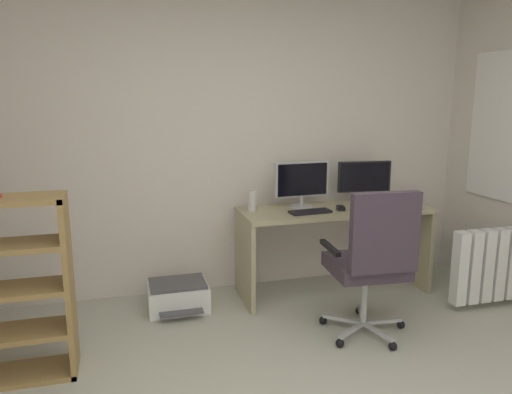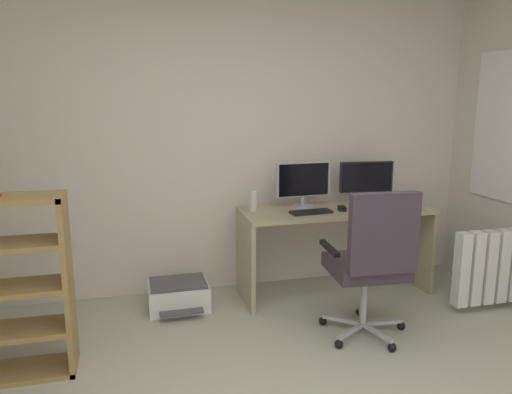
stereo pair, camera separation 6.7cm
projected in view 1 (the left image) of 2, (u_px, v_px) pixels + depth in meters
wall_back at (219, 140)px, 4.21m from camera, size 4.56×0.10×2.63m
desk at (334, 230)px, 4.19m from camera, size 1.62×0.57×0.75m
monitor_main at (302, 181)px, 4.16m from camera, size 0.48×0.18×0.39m
monitor_secondary at (364, 179)px, 4.32m from camera, size 0.48×0.18×0.37m
keyboard at (310, 212)px, 3.97m from camera, size 0.35×0.16×0.02m
computer_mouse at (341, 208)px, 4.08m from camera, size 0.08×0.11×0.03m
desktop_speaker at (252, 201)px, 4.03m from camera, size 0.07×0.07×0.17m
office_chair at (373, 257)px, 3.35m from camera, size 0.63×0.63×1.09m
printer at (178, 296)px, 3.93m from camera, size 0.48×0.44×0.23m
radiator at (510, 263)px, 3.97m from camera, size 1.05×0.10×0.59m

